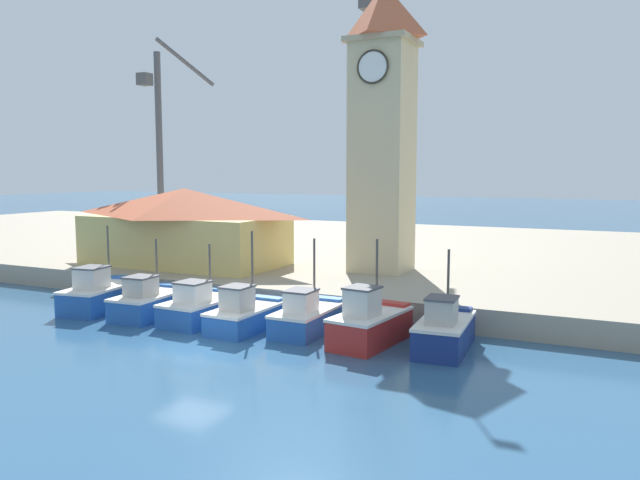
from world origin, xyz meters
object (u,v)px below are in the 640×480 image
(warehouse_left, at_px, (185,226))
(port_crane_near, at_px, (161,168))
(clock_tower, at_px, (383,123))
(fishing_boat_mid_left, at_px, (246,314))
(fishing_boat_mid_right, at_px, (370,324))
(fishing_boat_right_inner, at_px, (444,331))
(fishing_boat_left_outer, at_px, (150,302))
(fishing_boat_far_left, at_px, (102,294))
(fishing_boat_center, at_px, (308,316))
(port_crane_far, at_px, (372,141))
(fishing_boat_left_inner, at_px, (203,307))

(warehouse_left, distance_m, port_crane_near, 16.64)
(clock_tower, xyz_separation_m, warehouse_left, (-11.91, -2.82, -6.12))
(fishing_boat_mid_left, relative_size, fishing_boat_mid_right, 1.01)
(fishing_boat_right_inner, xyz_separation_m, clock_tower, (-6.47, 10.51, 8.93))
(fishing_boat_left_outer, distance_m, fishing_boat_mid_right, 11.24)
(fishing_boat_far_left, height_order, fishing_boat_right_inner, fishing_boat_far_left)
(fishing_boat_right_inner, height_order, warehouse_left, warehouse_left)
(fishing_boat_mid_left, height_order, fishing_boat_mid_right, fishing_boat_mid_left)
(warehouse_left, bearing_deg, fishing_boat_left_outer, -62.84)
(fishing_boat_far_left, height_order, fishing_boat_mid_right, fishing_boat_mid_right)
(warehouse_left, height_order, port_crane_near, port_crane_near)
(port_crane_near, bearing_deg, warehouse_left, -45.35)
(fishing_boat_mid_right, xyz_separation_m, clock_tower, (-3.52, 10.93, 8.87))
(fishing_boat_mid_right, xyz_separation_m, warehouse_left, (-15.43, 8.11, 2.76))
(fishing_boat_left_outer, bearing_deg, warehouse_left, 117.16)
(fishing_boat_mid_left, height_order, fishing_boat_center, fishing_boat_mid_left)
(fishing_boat_left_outer, bearing_deg, clock_tower, 54.93)
(port_crane_near, xyz_separation_m, port_crane_far, (19.79, -1.12, 1.82))
(fishing_boat_center, bearing_deg, port_crane_near, 141.30)
(fishing_boat_mid_right, xyz_separation_m, port_crane_near, (-26.84, 19.66, 6.40))
(fishing_boat_far_left, xyz_separation_m, fishing_boat_center, (11.37, 0.58, -0.11))
(fishing_boat_mid_left, relative_size, warehouse_left, 0.35)
(fishing_boat_far_left, bearing_deg, warehouse_left, 96.80)
(fishing_boat_right_inner, bearing_deg, fishing_boat_left_outer, -178.05)
(fishing_boat_left_inner, xyz_separation_m, clock_tower, (4.83, 10.75, 9.02))
(fishing_boat_far_left, xyz_separation_m, port_crane_near, (-12.37, 19.59, 6.45))
(fishing_boat_left_outer, height_order, fishing_boat_mid_right, fishing_boat_mid_right)
(fishing_boat_far_left, bearing_deg, fishing_boat_left_outer, -2.34)
(clock_tower, bearing_deg, fishing_boat_left_inner, -114.22)
(fishing_boat_left_inner, distance_m, fishing_boat_right_inner, 11.30)
(fishing_boat_left_inner, height_order, warehouse_left, warehouse_left)
(fishing_boat_mid_right, relative_size, port_crane_near, 0.25)
(fishing_boat_mid_right, height_order, clock_tower, clock_tower)
(fishing_boat_left_inner, distance_m, fishing_boat_mid_left, 2.64)
(fishing_boat_center, xyz_separation_m, fishing_boat_right_inner, (6.05, -0.22, 0.10))
(fishing_boat_mid_left, distance_m, port_crane_near, 29.72)
(fishing_boat_left_inner, relative_size, port_crane_near, 0.26)
(port_crane_far, bearing_deg, fishing_boat_far_left, -111.88)
(warehouse_left, distance_m, port_crane_far, 14.46)
(fishing_boat_left_inner, relative_size, fishing_boat_mid_left, 1.03)
(fishing_boat_left_outer, xyz_separation_m, fishing_boat_mid_right, (11.24, 0.06, 0.11))
(warehouse_left, bearing_deg, fishing_boat_far_left, -83.20)
(fishing_boat_left_outer, xyz_separation_m, clock_tower, (7.72, 10.99, 8.99))
(fishing_boat_left_inner, relative_size, fishing_boat_center, 1.02)
(fishing_boat_center, bearing_deg, warehouse_left, 148.81)
(port_crane_near, bearing_deg, fishing_boat_left_outer, -51.65)
(fishing_boat_mid_left, bearing_deg, warehouse_left, 139.28)
(fishing_boat_mid_right, distance_m, warehouse_left, 17.65)
(fishing_boat_mid_right, relative_size, port_crane_far, 0.21)
(port_crane_near, bearing_deg, fishing_boat_right_inner, -32.86)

